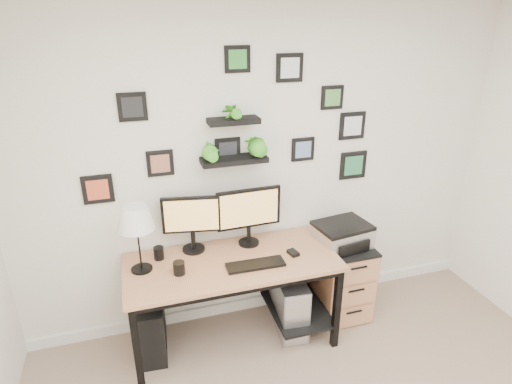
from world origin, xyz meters
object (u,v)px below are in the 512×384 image
object	(u,v)px
monitor_right	(249,212)
printer	(342,235)
monitor_left	(192,220)
pc_tower_black	(151,325)
file_cabinet	(341,278)
pc_tower_grey	(289,303)
table_lamp	(136,220)
desk	(236,271)
mug	(179,268)

from	to	relation	value
monitor_right	printer	distance (m)	0.82
monitor_left	pc_tower_black	bearing A→B (deg)	-158.75
monitor_right	file_cabinet	world-z (taller)	monitor_right
file_cabinet	pc_tower_grey	bearing A→B (deg)	-171.23
pc_tower_grey	file_cabinet	xyz separation A→B (m)	(0.52, 0.08, 0.09)
table_lamp	pc_tower_grey	size ratio (longest dim) A/B	0.99
pc_tower_black	file_cabinet	distance (m)	1.63
desk	monitor_right	size ratio (longest dim) A/B	3.10
monitor_left	pc_tower_black	distance (m)	0.89
file_cabinet	printer	xyz separation A→B (m)	(-0.03, -0.01, 0.43)
monitor_right	monitor_left	bearing A→B (deg)	175.98
file_cabinet	monitor_right	bearing A→B (deg)	172.07
monitor_right	table_lamp	bearing A→B (deg)	-171.36
monitor_right	pc_tower_grey	bearing A→B (deg)	-33.84
pc_tower_grey	printer	size ratio (longest dim) A/B	1.08
mug	printer	xyz separation A→B (m)	(1.37, 0.14, -0.03)
file_cabinet	monitor_left	bearing A→B (deg)	173.46
desk	file_cabinet	world-z (taller)	desk
pc_tower_grey	desk	bearing A→B (deg)	177.23
desk	mug	bearing A→B (deg)	-168.23
file_cabinet	desk	bearing A→B (deg)	-176.52
monitor_right	pc_tower_grey	size ratio (longest dim) A/B	1.01
monitor_right	printer	world-z (taller)	monitor_right
pc_tower_black	printer	xyz separation A→B (m)	(1.60, 0.00, 0.54)
table_lamp	pc_tower_black	distance (m)	0.92
pc_tower_black	file_cabinet	size ratio (longest dim) A/B	0.70
file_cabinet	printer	bearing A→B (deg)	-167.67
pc_tower_black	monitor_right	bearing A→B (deg)	12.71
pc_tower_grey	printer	bearing A→B (deg)	8.56
desk	pc_tower_grey	bearing A→B (deg)	-2.77
monitor_left	pc_tower_grey	xyz separation A→B (m)	(0.73, -0.22, -0.77)
mug	printer	world-z (taller)	printer
monitor_left	table_lamp	size ratio (longest dim) A/B	0.90
pc_tower_grey	pc_tower_black	bearing A→B (deg)	176.37
monitor_left	mug	bearing A→B (deg)	-117.52
mug	pc_tower_grey	distance (m)	1.04
desk	monitor_right	distance (m)	0.47
desk	monitor_left	bearing A→B (deg)	144.93
pc_tower_grey	mug	bearing A→B (deg)	-175.46
monitor_left	pc_tower_grey	world-z (taller)	monitor_left
printer	monitor_right	bearing A→B (deg)	171.32
monitor_right	table_lamp	distance (m)	0.87
desk	table_lamp	size ratio (longest dim) A/B	3.16
monitor_left	printer	xyz separation A→B (m)	(1.21, -0.15, -0.25)
monitor_right	table_lamp	world-z (taller)	table_lamp
table_lamp	mug	xyz separation A→B (m)	(0.25, -0.13, -0.36)
pc_tower_black	pc_tower_grey	xyz separation A→B (m)	(1.12, -0.07, 0.01)
table_lamp	mug	world-z (taller)	table_lamp
table_lamp	monitor_left	bearing A→B (deg)	21.52
mug	pc_tower_black	size ratio (longest dim) A/B	0.20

